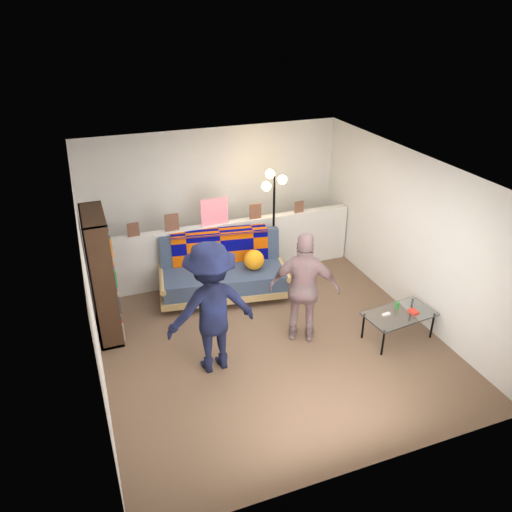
{
  "coord_description": "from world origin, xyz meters",
  "views": [
    {
      "loc": [
        -2.17,
        -5.43,
        4.24
      ],
      "look_at": [
        0.0,
        0.4,
        1.05
      ],
      "focal_mm": 35.0,
      "sensor_mm": 36.0,
      "label": 1
    }
  ],
  "objects_px": {
    "coffee_table": "(400,315)",
    "floor_lamp": "(273,203)",
    "bookshelf": "(102,280)",
    "futon_sofa": "(224,272)",
    "person_left": "(211,308)",
    "person_right": "(304,289)"
  },
  "relations": [
    {
      "from": "coffee_table",
      "to": "floor_lamp",
      "type": "distance_m",
      "value": 2.7
    },
    {
      "from": "bookshelf",
      "to": "coffee_table",
      "type": "bearing_deg",
      "value": -22.61
    },
    {
      "from": "futon_sofa",
      "to": "bookshelf",
      "type": "bearing_deg",
      "value": -167.53
    },
    {
      "from": "futon_sofa",
      "to": "coffee_table",
      "type": "bearing_deg",
      "value": -45.91
    },
    {
      "from": "person_left",
      "to": "person_right",
      "type": "distance_m",
      "value": 1.34
    },
    {
      "from": "floor_lamp",
      "to": "person_right",
      "type": "relative_size",
      "value": 1.15
    },
    {
      "from": "futon_sofa",
      "to": "bookshelf",
      "type": "height_order",
      "value": "bookshelf"
    },
    {
      "from": "floor_lamp",
      "to": "person_right",
      "type": "bearing_deg",
      "value": -99.24
    },
    {
      "from": "futon_sofa",
      "to": "bookshelf",
      "type": "distance_m",
      "value": 1.95
    },
    {
      "from": "bookshelf",
      "to": "floor_lamp",
      "type": "relative_size",
      "value": 0.99
    },
    {
      "from": "floor_lamp",
      "to": "futon_sofa",
      "type": "bearing_deg",
      "value": -159.06
    },
    {
      "from": "person_right",
      "to": "person_left",
      "type": "bearing_deg",
      "value": 34.81
    },
    {
      "from": "futon_sofa",
      "to": "floor_lamp",
      "type": "bearing_deg",
      "value": 20.94
    },
    {
      "from": "coffee_table",
      "to": "person_right",
      "type": "relative_size",
      "value": 0.63
    },
    {
      "from": "futon_sofa",
      "to": "bookshelf",
      "type": "xyz_separation_m",
      "value": [
        -1.86,
        -0.41,
        0.44
      ]
    },
    {
      "from": "bookshelf",
      "to": "person_left",
      "type": "xyz_separation_m",
      "value": [
        1.19,
        -1.25,
        0.03
      ]
    },
    {
      "from": "bookshelf",
      "to": "person_right",
      "type": "relative_size",
      "value": 1.13
    },
    {
      "from": "floor_lamp",
      "to": "person_right",
      "type": "xyz_separation_m",
      "value": [
        -0.31,
        -1.9,
        -0.5
      ]
    },
    {
      "from": "bookshelf",
      "to": "person_left",
      "type": "height_order",
      "value": "bookshelf"
    },
    {
      "from": "futon_sofa",
      "to": "person_left",
      "type": "distance_m",
      "value": 1.85
    },
    {
      "from": "futon_sofa",
      "to": "floor_lamp",
      "type": "relative_size",
      "value": 1.16
    },
    {
      "from": "coffee_table",
      "to": "floor_lamp",
      "type": "xyz_separation_m",
      "value": [
        -0.94,
        2.36,
        0.93
      ]
    }
  ]
}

